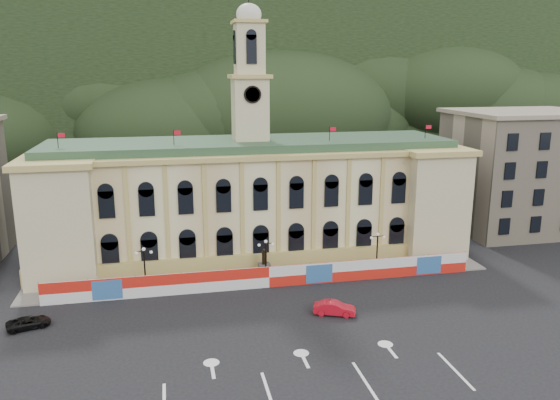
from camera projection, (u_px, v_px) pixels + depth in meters
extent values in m
plane|color=black|center=(300.00, 350.00, 49.15)|extent=(260.00, 260.00, 0.00)
cube|color=black|center=(200.00, 78.00, 167.80)|extent=(230.00, 70.00, 44.00)
cube|color=#595651|center=(328.00, 50.00, 153.84)|extent=(22.00, 8.00, 14.00)
cube|color=#595651|center=(12.00, 64.00, 136.39)|extent=(16.00, 7.00, 10.00)
cube|color=beige|center=(251.00, 203.00, 74.18)|extent=(55.00, 15.00, 14.00)
cube|color=tan|center=(261.00, 262.00, 68.10)|extent=(56.00, 0.80, 2.40)
cube|color=tan|center=(251.00, 150.00, 72.48)|extent=(56.20, 16.20, 0.60)
cube|color=#305035|center=(250.00, 144.00, 72.32)|extent=(53.00, 13.00, 1.20)
cube|color=beige|center=(68.00, 214.00, 68.56)|extent=(8.00, 17.00, 14.00)
cube|color=beige|center=(415.00, 196.00, 77.89)|extent=(8.00, 17.00, 14.00)
cube|color=beige|center=(250.00, 109.00, 71.25)|extent=(4.40, 4.40, 8.00)
cube|color=tan|center=(250.00, 76.00, 70.27)|extent=(5.20, 5.20, 0.50)
cube|color=beige|center=(249.00, 50.00, 69.50)|extent=(3.60, 3.60, 6.50)
cube|color=tan|center=(249.00, 22.00, 68.71)|extent=(4.20, 4.20, 0.40)
cylinder|color=black|center=(253.00, 95.00, 68.59)|extent=(2.20, 0.20, 2.20)
ellipsoid|color=silver|center=(249.00, 14.00, 68.50)|extent=(3.20, 3.20, 2.72)
cube|color=#B6A88C|center=(520.00, 173.00, 85.11)|extent=(20.00, 16.00, 18.00)
cube|color=gray|center=(527.00, 112.00, 82.94)|extent=(21.00, 17.00, 0.60)
cube|color=red|center=(269.00, 277.00, 63.14)|extent=(50.00, 0.25, 2.50)
cube|color=#2D5D97|center=(107.00, 290.00, 59.43)|extent=(3.20, 0.05, 2.20)
cube|color=#2D5D97|center=(319.00, 274.00, 64.20)|extent=(3.20, 0.05, 2.20)
cube|color=#2D5D97|center=(429.00, 265.00, 66.98)|extent=(3.20, 0.05, 2.20)
cube|color=slate|center=(265.00, 278.00, 66.03)|extent=(56.00, 5.50, 0.16)
cube|color=#595651|center=(264.00, 271.00, 66.08)|extent=(1.40, 1.40, 1.80)
cylinder|color=black|center=(264.00, 258.00, 65.68)|extent=(0.60, 0.60, 1.60)
sphere|color=black|center=(264.00, 250.00, 65.47)|extent=(0.44, 0.44, 0.44)
cylinder|color=black|center=(146.00, 289.00, 62.52)|extent=(0.44, 0.44, 0.30)
cylinder|color=black|center=(145.00, 271.00, 62.00)|extent=(0.18, 0.18, 4.80)
cube|color=black|center=(144.00, 251.00, 61.46)|extent=(1.60, 0.08, 0.08)
sphere|color=silver|center=(136.00, 253.00, 61.34)|extent=(0.36, 0.36, 0.36)
sphere|color=silver|center=(151.00, 252.00, 61.66)|extent=(0.36, 0.36, 0.36)
sphere|color=silver|center=(144.00, 249.00, 61.40)|extent=(0.40, 0.40, 0.40)
cylinder|color=black|center=(266.00, 280.00, 65.30)|extent=(0.44, 0.44, 0.30)
cylinder|color=black|center=(266.00, 262.00, 64.78)|extent=(0.18, 0.18, 4.80)
cube|color=black|center=(266.00, 243.00, 64.24)|extent=(1.60, 0.08, 0.08)
sphere|color=silver|center=(259.00, 245.00, 64.12)|extent=(0.36, 0.36, 0.36)
sphere|color=silver|center=(272.00, 244.00, 64.44)|extent=(0.36, 0.36, 0.36)
sphere|color=silver|center=(266.00, 241.00, 64.18)|extent=(0.40, 0.40, 0.40)
cylinder|color=black|center=(376.00, 271.00, 68.08)|extent=(0.44, 0.44, 0.30)
cylinder|color=black|center=(377.00, 254.00, 67.56)|extent=(0.18, 0.18, 4.80)
cube|color=black|center=(378.00, 236.00, 67.02)|extent=(1.60, 0.08, 0.08)
sphere|color=silver|center=(371.00, 238.00, 66.90)|extent=(0.36, 0.36, 0.36)
sphere|color=silver|center=(384.00, 237.00, 67.22)|extent=(0.36, 0.36, 0.36)
sphere|color=silver|center=(378.00, 234.00, 66.96)|extent=(0.40, 0.40, 0.40)
imported|color=red|center=(334.00, 308.00, 56.16)|extent=(4.37, 5.31, 1.42)
imported|color=black|center=(29.00, 323.00, 53.30)|extent=(4.22, 5.16, 1.13)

